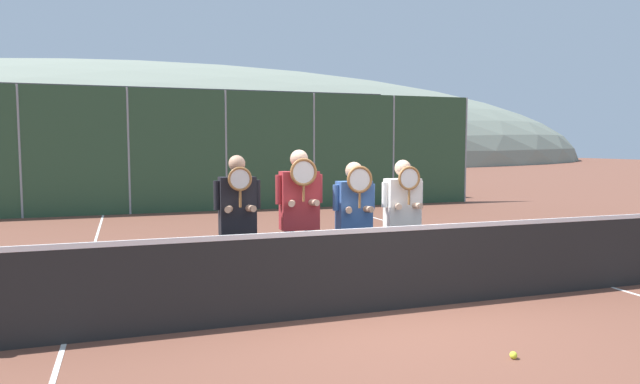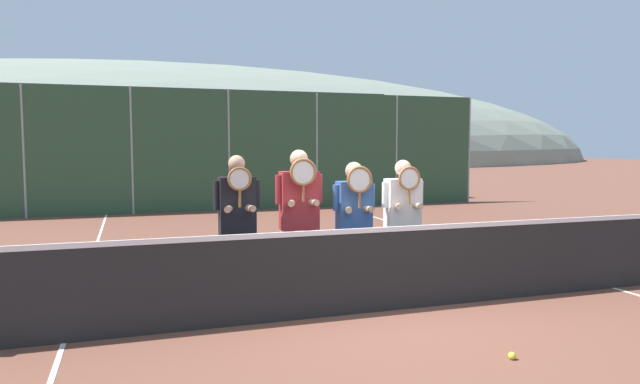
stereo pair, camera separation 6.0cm
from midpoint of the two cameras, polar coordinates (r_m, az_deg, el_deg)
The scene contains 15 objects.
ground_plane at distance 6.79m, azimuth 6.56°, elevation -11.76°, with size 120.00×120.00×0.00m, color brown.
hill_distant at distance 68.33m, azimuth -16.11°, elevation 2.96°, with size 109.14×60.64×21.22m.
clubhouse_building at distance 24.69m, azimuth -15.12°, elevation 4.85°, with size 17.42×5.50×4.03m.
fence_back at distance 16.81m, azimuth -8.98°, elevation 4.09°, with size 16.19×0.06×3.49m.
tennis_net at distance 6.66m, azimuth 6.60°, elevation -7.56°, with size 9.15×0.09×1.08m.
court_line_left_sideline at distance 9.12m, azimuth -22.18°, elevation -7.76°, with size 0.05×16.00×0.01m, color white.
court_line_right_sideline at distance 10.99m, azimuth 16.11°, elevation -5.50°, with size 0.05×16.00×0.01m, color white.
player_leftmost at distance 6.74m, azimuth -8.01°, elevation -2.77°, with size 0.55×0.34×1.80m.
player_center_left at distance 6.93m, azimuth -1.83°, elevation -1.97°, with size 0.59×0.34×1.87m.
player_center_right at distance 7.12m, azimuth 3.68°, elevation -2.50°, with size 0.56×0.34×1.71m.
player_rightmost at distance 7.46m, azimuth 8.51°, elevation -2.20°, with size 0.58×0.34×1.73m.
car_far_left at distance 19.08m, azimuth -20.69°, elevation 1.52°, with size 4.22×1.96×1.88m.
car_left_of_center at distance 19.33m, azimuth -6.76°, elevation 1.60°, with size 4.24×2.03×1.69m.
car_center at distance 20.71m, azimuth 6.80°, elevation 1.92°, with size 4.73×1.97×1.79m.
tennis_ball_on_court at distance 5.61m, azimuth 18.95°, elevation -15.23°, with size 0.07×0.07×0.07m.
Camera 2 is at (-2.73, -5.90, 1.93)m, focal length 32.00 mm.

